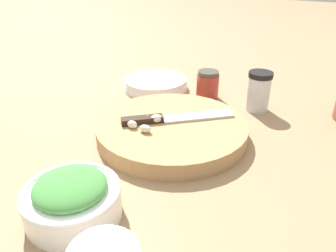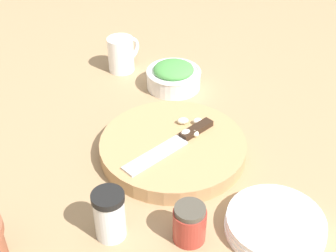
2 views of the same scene
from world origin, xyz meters
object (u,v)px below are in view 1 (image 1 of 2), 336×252
Objects in this scene: garlic_cloves at (148,122)px; herb_bowl at (72,198)px; chef_knife at (171,118)px; spice_jar at (259,91)px; cutting_board at (172,129)px; honey_jar at (208,85)px; plate_stack at (155,84)px.

herb_bowl reaches higher than garlic_cloves.
chef_knife is 2.09× the size of spice_jar.
garlic_cloves is at bearing -49.25° from cutting_board.
spice_jar is at bearing 82.32° from honey_jar.
spice_jar reaches higher than plate_stack.
spice_jar is at bearing 162.65° from herb_bowl.
plate_stack is at bearing -164.59° from herb_bowl.
garlic_cloves is 0.48× the size of herb_bowl.
herb_bowl is 0.52m from plate_stack.
cutting_board is 0.25m from spice_jar.
honey_jar is (-0.02, -0.14, -0.01)m from spice_jar.
spice_jar is at bearing 107.85° from chef_knife.
garlic_cloves is at bearing -33.91° from spice_jar.
garlic_cloves reaches higher than plate_stack.
chef_knife reaches higher than cutting_board.
herb_bowl reaches higher than plate_stack.
herb_bowl is 0.51m from honey_jar.
cutting_board is 2.19× the size of herb_bowl.
chef_knife is at bearing 0.83° from honey_jar.
herb_bowl is at bearing 3.11° from garlic_cloves.
cutting_board is at bearing 2.21° from honey_jar.
spice_jar is (-0.49, 0.15, 0.02)m from herb_bowl.
plate_stack is at bearing -144.30° from cutting_board.
herb_bowl is 1.94× the size of honey_jar.
herb_bowl reaches higher than chef_knife.
cutting_board is at bearing 35.70° from plate_stack.
garlic_cloves is 0.38× the size of plate_stack.
chef_knife is 0.22m from honey_jar.
honey_jar is at bearing 141.80° from chef_knife.
herb_bowl is at bearing -42.90° from chef_knife.
chef_knife is (-0.01, -0.01, 0.02)m from cutting_board.
garlic_cloves is (0.04, -0.03, 0.00)m from chef_knife.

